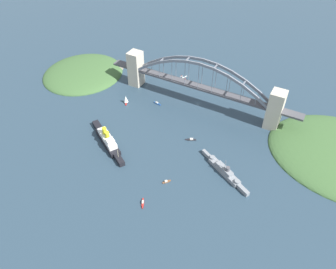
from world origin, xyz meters
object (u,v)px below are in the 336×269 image
object	(u,v)px
ocean_liner	(107,140)
small_boat_1	(166,182)
harbor_arch_bridge	(199,86)
small_boat_0	(143,203)
small_boat_4	(126,99)
small_boat_2	(157,103)
seaplane_taxiing_near_bridge	(183,78)
naval_cruiser	(225,171)
small_boat_3	(191,139)

from	to	relation	value
ocean_liner	small_boat_1	world-z (taller)	ocean_liner
harbor_arch_bridge	ocean_liner	xyz separation A→B (m)	(54.74, 116.20, -20.27)
small_boat_0	small_boat_4	world-z (taller)	small_boat_4
ocean_liner	small_boat_2	distance (m)	90.19
harbor_arch_bridge	seaplane_taxiing_near_bridge	world-z (taller)	harbor_arch_bridge
harbor_arch_bridge	small_boat_0	world-z (taller)	harbor_arch_bridge
naval_cruiser	small_boat_4	bearing A→B (deg)	-18.44
ocean_liner	seaplane_taxiing_near_bridge	xyz separation A→B (m)	(-12.19, -158.07, -3.25)
ocean_liner	small_boat_1	bearing A→B (deg)	168.65
ocean_liner	small_boat_0	world-z (taller)	ocean_liner
small_boat_2	small_boat_4	distance (m)	39.94
small_boat_1	small_boat_4	world-z (taller)	small_boat_4
seaplane_taxiing_near_bridge	small_boat_1	bearing A→B (deg)	112.03
harbor_arch_bridge	small_boat_2	world-z (taller)	harbor_arch_bridge
naval_cruiser	small_boat_0	bearing A→B (deg)	53.95
small_boat_2	small_boat_0	bearing A→B (deg)	115.61
small_boat_0	small_boat_2	size ratio (longest dim) A/B	0.94
naval_cruiser	small_boat_3	bearing A→B (deg)	-29.02
small_boat_0	seaplane_taxiing_near_bridge	bearing A→B (deg)	-72.79
harbor_arch_bridge	small_boat_3	distance (m)	74.56
small_boat_2	ocean_liner	bearing A→B (deg)	83.69
naval_cruiser	seaplane_taxiing_near_bridge	bearing A→B (deg)	-49.79
small_boat_1	small_boat_2	xyz separation A→B (m)	(72.97, -106.19, 0.10)
seaplane_taxiing_near_bridge	small_boat_3	distance (m)	126.50
small_boat_0	small_boat_1	bearing A→B (deg)	-101.22
naval_cruiser	small_boat_1	bearing A→B (deg)	40.23
small_boat_2	small_boat_4	world-z (taller)	small_boat_4
ocean_liner	naval_cruiser	distance (m)	129.55
naval_cruiser	small_boat_1	distance (m)	58.86
ocean_liner	small_boat_2	bearing A→B (deg)	-96.31
small_boat_0	small_boat_2	bearing A→B (deg)	-64.39
harbor_arch_bridge	small_boat_3	world-z (taller)	harbor_arch_bridge
harbor_arch_bridge	small_boat_1	size ratio (longest dim) A/B	32.21
harbor_arch_bridge	small_boat_2	size ratio (longest dim) A/B	23.17
ocean_liner	small_boat_1	size ratio (longest dim) A/B	9.11
harbor_arch_bridge	naval_cruiser	distance (m)	121.74
harbor_arch_bridge	small_boat_1	bearing A→B (deg)	101.96
small_boat_3	small_boat_1	bearing A→B (deg)	95.02
harbor_arch_bridge	small_boat_4	size ratio (longest dim) A/B	21.14
ocean_liner	small_boat_1	distance (m)	84.64
small_boat_3	small_boat_4	size ratio (longest dim) A/B	0.98
small_boat_1	small_boat_2	world-z (taller)	small_boat_2
harbor_arch_bridge	small_boat_2	xyz separation A→B (m)	(44.84, 26.65, -24.48)
seaplane_taxiing_near_bridge	small_boat_0	bearing A→B (deg)	107.21
seaplane_taxiing_near_bridge	small_boat_4	world-z (taller)	small_boat_4
seaplane_taxiing_near_bridge	ocean_liner	bearing A→B (deg)	85.59
ocean_liner	harbor_arch_bridge	bearing A→B (deg)	-115.23
naval_cruiser	small_boat_2	xyz separation A→B (m)	(117.87, -68.21, -2.32)
small_boat_4	harbor_arch_bridge	bearing A→B (deg)	-151.62
small_boat_0	small_boat_3	world-z (taller)	small_boat_0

